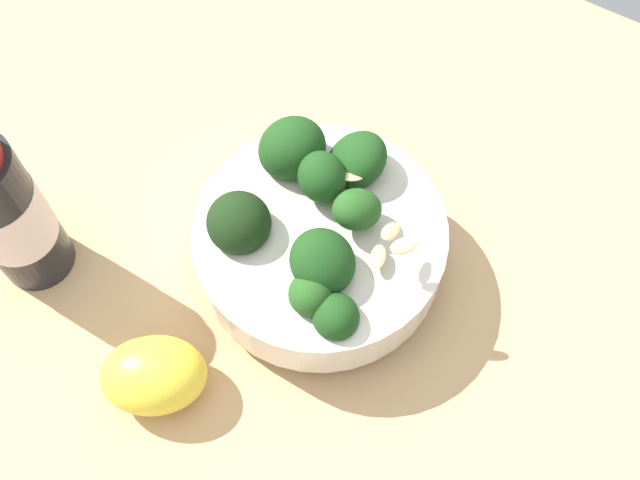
# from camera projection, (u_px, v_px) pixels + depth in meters

# --- Properties ---
(ground_plane) EXTENTS (0.70, 0.70, 0.04)m
(ground_plane) POSITION_uv_depth(u_px,v_px,m) (280.00, 270.00, 0.58)
(ground_plane) COLOR tan
(bowl_of_broccoli) EXTENTS (0.17, 0.17, 0.10)m
(bowl_of_broccoli) POSITION_uv_depth(u_px,v_px,m) (318.00, 237.00, 0.52)
(bowl_of_broccoli) COLOR silver
(bowl_of_broccoli) RESTS_ON ground_plane
(lemon_wedge) EXTENTS (0.08, 0.09, 0.04)m
(lemon_wedge) POSITION_uv_depth(u_px,v_px,m) (154.00, 375.00, 0.49)
(lemon_wedge) COLOR yellow
(lemon_wedge) RESTS_ON ground_plane
(bottle_tall) EXTENTS (0.05, 0.05, 0.14)m
(bottle_tall) POSITION_uv_depth(u_px,v_px,m) (6.00, 214.00, 0.49)
(bottle_tall) COLOR black
(bottle_tall) RESTS_ON ground_plane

